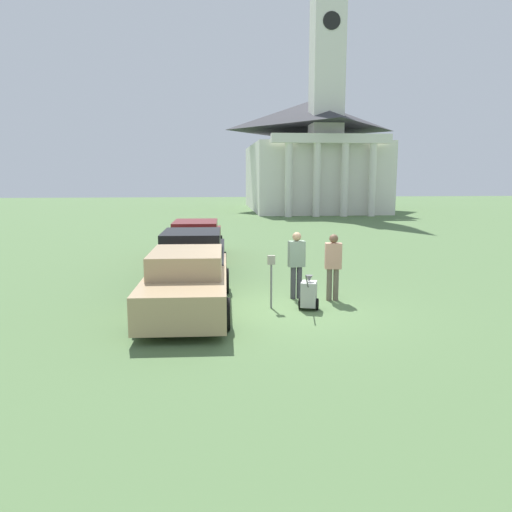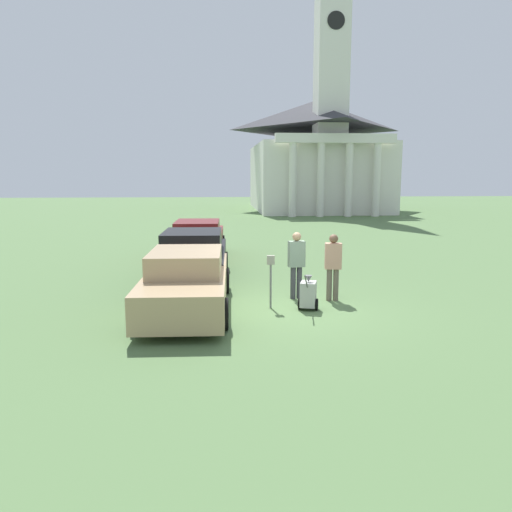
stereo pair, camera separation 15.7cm
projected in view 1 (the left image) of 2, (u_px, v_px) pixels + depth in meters
The scene contains 9 objects.
ground_plane at pixel (287, 309), 12.12m from camera, with size 120.00×120.00×0.00m, color #517042.
parked_car_tan at pixel (188, 282), 11.93m from camera, with size 2.11×5.34×1.47m.
parked_car_black at pixel (192, 259), 15.09m from camera, with size 2.17×5.33×1.56m.
parked_car_maroon at pixel (196, 241), 18.85m from camera, with size 2.07×5.33×1.51m.
parking_meter at pixel (271, 271), 12.06m from camera, with size 0.18×0.09×1.30m.
person_worker at pixel (297, 261), 13.00m from camera, with size 0.45×0.28×1.76m.
person_supervisor at pixel (333, 263), 12.79m from camera, with size 0.45×0.28×1.73m.
equipment_cart at pixel (309, 294), 12.02m from camera, with size 0.53×1.00×1.00m.
church at pixel (311, 149), 45.14m from camera, with size 11.05×16.19×24.41m.
Camera 1 is at (-1.80, -11.63, 3.24)m, focal length 35.00 mm.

